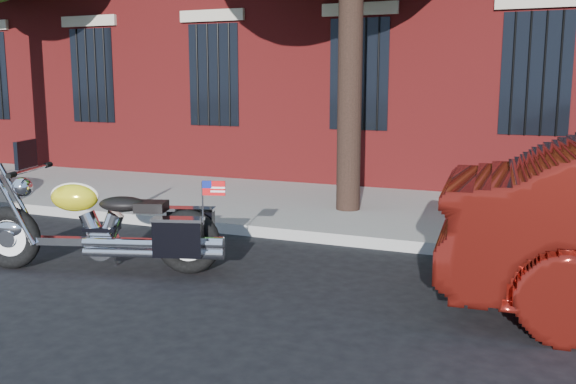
% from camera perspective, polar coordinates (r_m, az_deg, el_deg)
% --- Properties ---
extents(ground, '(120.00, 120.00, 0.00)m').
position_cam_1_polar(ground, '(7.46, -5.15, -6.43)').
color(ground, black).
rests_on(ground, ground).
extents(curb, '(40.00, 0.16, 0.15)m').
position_cam_1_polar(curb, '(8.65, -0.88, -3.61)').
color(curb, gray).
rests_on(curb, ground).
extents(sidewalk, '(40.00, 3.60, 0.15)m').
position_cam_1_polar(sidewalk, '(10.36, 3.29, -1.38)').
color(sidewalk, gray).
rests_on(sidewalk, ground).
extents(motorcycle, '(2.86, 1.33, 1.45)m').
position_cam_1_polar(motorcycle, '(7.28, -15.56, -3.19)').
color(motorcycle, black).
rests_on(motorcycle, ground).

